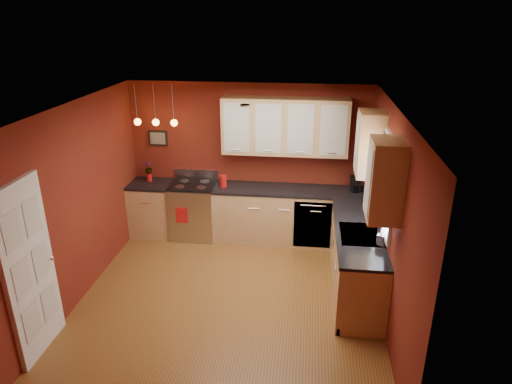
# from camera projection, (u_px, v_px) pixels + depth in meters

# --- Properties ---
(floor) EXTENTS (4.20, 4.20, 0.00)m
(floor) POSITION_uv_depth(u_px,v_px,m) (229.00, 299.00, 6.22)
(floor) COLOR brown
(floor) RESTS_ON ground
(ceiling) EXTENTS (4.00, 4.20, 0.02)m
(ceiling) POSITION_uv_depth(u_px,v_px,m) (224.00, 109.00, 5.26)
(ceiling) COLOR white
(ceiling) RESTS_ON wall_back
(wall_back) EXTENTS (4.00, 0.02, 2.60)m
(wall_back) POSITION_uv_depth(u_px,v_px,m) (249.00, 161.00, 7.68)
(wall_back) COLOR maroon
(wall_back) RESTS_ON floor
(wall_front) EXTENTS (4.00, 0.02, 2.60)m
(wall_front) POSITION_uv_depth(u_px,v_px,m) (182.00, 315.00, 3.80)
(wall_front) COLOR maroon
(wall_front) RESTS_ON floor
(wall_left) EXTENTS (0.02, 4.20, 2.60)m
(wall_left) POSITION_uv_depth(u_px,v_px,m) (76.00, 204.00, 5.96)
(wall_left) COLOR maroon
(wall_left) RESTS_ON floor
(wall_right) EXTENTS (0.02, 4.20, 2.60)m
(wall_right) POSITION_uv_depth(u_px,v_px,m) (390.00, 220.00, 5.52)
(wall_right) COLOR maroon
(wall_right) RESTS_ON floor
(base_cabinets_back_left) EXTENTS (0.70, 0.60, 0.90)m
(base_cabinets_back_left) POSITION_uv_depth(u_px,v_px,m) (153.00, 209.00, 7.90)
(base_cabinets_back_left) COLOR tan
(base_cabinets_back_left) RESTS_ON floor
(base_cabinets_back_right) EXTENTS (2.54, 0.60, 0.90)m
(base_cabinets_back_right) POSITION_uv_depth(u_px,v_px,m) (290.00, 216.00, 7.63)
(base_cabinets_back_right) COLOR tan
(base_cabinets_back_right) RESTS_ON floor
(base_cabinets_right) EXTENTS (0.60, 2.10, 0.90)m
(base_cabinets_right) POSITION_uv_depth(u_px,v_px,m) (356.00, 261.00, 6.28)
(base_cabinets_right) COLOR tan
(base_cabinets_right) RESTS_ON floor
(counter_back_left) EXTENTS (0.70, 0.62, 0.04)m
(counter_back_left) POSITION_uv_depth(u_px,v_px,m) (151.00, 184.00, 7.72)
(counter_back_left) COLOR black
(counter_back_left) RESTS_ON base_cabinets_back_left
(counter_back_right) EXTENTS (2.54, 0.62, 0.04)m
(counter_back_right) POSITION_uv_depth(u_px,v_px,m) (291.00, 190.00, 7.46)
(counter_back_right) COLOR black
(counter_back_right) RESTS_ON base_cabinets_back_right
(counter_right) EXTENTS (0.62, 2.10, 0.04)m
(counter_right) POSITION_uv_depth(u_px,v_px,m) (358.00, 230.00, 6.11)
(counter_right) COLOR black
(counter_right) RESTS_ON base_cabinets_right
(gas_range) EXTENTS (0.76, 0.64, 1.11)m
(gas_range) POSITION_uv_depth(u_px,v_px,m) (194.00, 210.00, 7.81)
(gas_range) COLOR #B1B0B5
(gas_range) RESTS_ON floor
(dishwasher_front) EXTENTS (0.60, 0.02, 0.80)m
(dishwasher_front) POSITION_uv_depth(u_px,v_px,m) (312.00, 225.00, 7.33)
(dishwasher_front) COLOR #B1B0B5
(dishwasher_front) RESTS_ON base_cabinets_back_right
(sink) EXTENTS (0.50, 0.70, 0.33)m
(sink) POSITION_uv_depth(u_px,v_px,m) (360.00, 236.00, 5.97)
(sink) COLOR gray
(sink) RESTS_ON counter_right
(window) EXTENTS (0.06, 1.02, 1.22)m
(window) POSITION_uv_depth(u_px,v_px,m) (387.00, 181.00, 5.65)
(window) COLOR white
(window) RESTS_ON wall_right
(door_left_wall) EXTENTS (0.12, 0.82, 2.05)m
(door_left_wall) POSITION_uv_depth(u_px,v_px,m) (30.00, 271.00, 4.95)
(door_left_wall) COLOR white
(door_left_wall) RESTS_ON floor
(upper_cabinets_back) EXTENTS (2.00, 0.35, 0.90)m
(upper_cabinets_back) POSITION_uv_depth(u_px,v_px,m) (285.00, 126.00, 7.21)
(upper_cabinets_back) COLOR tan
(upper_cabinets_back) RESTS_ON wall_back
(upper_cabinets_right) EXTENTS (0.35, 1.95, 0.90)m
(upper_cabinets_right) POSITION_uv_depth(u_px,v_px,m) (377.00, 160.00, 5.60)
(upper_cabinets_right) COLOR tan
(upper_cabinets_right) RESTS_ON wall_right
(wall_picture) EXTENTS (0.32, 0.03, 0.26)m
(wall_picture) POSITION_uv_depth(u_px,v_px,m) (158.00, 138.00, 7.70)
(wall_picture) COLOR black
(wall_picture) RESTS_ON wall_back
(pendant_lights) EXTENTS (0.71, 0.11, 0.66)m
(pendant_lights) POSITION_uv_depth(u_px,v_px,m) (156.00, 122.00, 7.25)
(pendant_lights) COLOR gray
(pendant_lights) RESTS_ON ceiling
(red_canister) EXTENTS (0.13, 0.13, 0.19)m
(red_canister) POSITION_uv_depth(u_px,v_px,m) (223.00, 181.00, 7.52)
(red_canister) COLOR #B31313
(red_canister) RESTS_ON counter_back_right
(red_vase) EXTENTS (0.09, 0.09, 0.14)m
(red_vase) POSITION_uv_depth(u_px,v_px,m) (149.00, 177.00, 7.79)
(red_vase) COLOR #B31313
(red_vase) RESTS_ON counter_back_left
(flowers) EXTENTS (0.15, 0.15, 0.22)m
(flowers) POSITION_uv_depth(u_px,v_px,m) (148.00, 168.00, 7.73)
(flowers) COLOR #B31313
(flowers) RESTS_ON red_vase
(coffee_maker) EXTENTS (0.19, 0.18, 0.25)m
(coffee_maker) POSITION_uv_depth(u_px,v_px,m) (355.00, 184.00, 7.32)
(coffee_maker) COLOR black
(coffee_maker) RESTS_ON counter_back_right
(soap_pump) EXTENTS (0.13, 0.13, 0.22)m
(soap_pump) POSITION_uv_depth(u_px,v_px,m) (381.00, 237.00, 5.64)
(soap_pump) COLOR white
(soap_pump) RESTS_ON counter_right
(dish_towel) EXTENTS (0.20, 0.01, 0.27)m
(dish_towel) POSITION_uv_depth(u_px,v_px,m) (182.00, 215.00, 7.50)
(dish_towel) COLOR #B31313
(dish_towel) RESTS_ON gas_range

